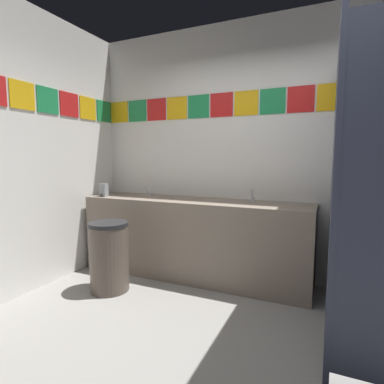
# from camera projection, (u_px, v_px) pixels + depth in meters

# --- Properties ---
(ground_plane) EXTENTS (9.37, 9.37, 0.00)m
(ground_plane) POSITION_uv_depth(u_px,v_px,m) (222.00, 364.00, 2.03)
(ground_plane) COLOR gray
(wall_back) EXTENTS (4.26, 0.09, 2.84)m
(wall_back) POSITION_uv_depth(u_px,v_px,m) (272.00, 151.00, 3.36)
(wall_back) COLOR white
(wall_back) RESTS_ON ground_plane
(vanity_counter) EXTENTS (2.58, 0.58, 0.88)m
(vanity_counter) POSITION_uv_depth(u_px,v_px,m) (193.00, 238.00, 3.49)
(vanity_counter) COLOR gray
(vanity_counter) RESTS_ON ground_plane
(faucet_left) EXTENTS (0.04, 0.10, 0.14)m
(faucet_left) POSITION_uv_depth(u_px,v_px,m) (148.00, 192.00, 3.78)
(faucet_left) COLOR silver
(faucet_left) RESTS_ON vanity_counter
(faucet_right) EXTENTS (0.04, 0.10, 0.14)m
(faucet_right) POSITION_uv_depth(u_px,v_px,m) (252.00, 197.00, 3.25)
(faucet_right) COLOR silver
(faucet_right) RESTS_ON vanity_counter
(soap_dispenser) EXTENTS (0.09, 0.09, 0.16)m
(soap_dispenser) POSITION_uv_depth(u_px,v_px,m) (104.00, 190.00, 3.73)
(soap_dispenser) COLOR gray
(soap_dispenser) RESTS_ON vanity_counter
(stall_divider) EXTENTS (0.92, 1.53, 2.22)m
(stall_divider) POSITION_uv_depth(u_px,v_px,m) (360.00, 194.00, 2.11)
(stall_divider) COLOR #33384C
(stall_divider) RESTS_ON ground_plane
(trash_bin) EXTENTS (0.40, 0.40, 0.71)m
(trash_bin) POSITION_uv_depth(u_px,v_px,m) (109.00, 256.00, 3.13)
(trash_bin) COLOR brown
(trash_bin) RESTS_ON ground_plane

